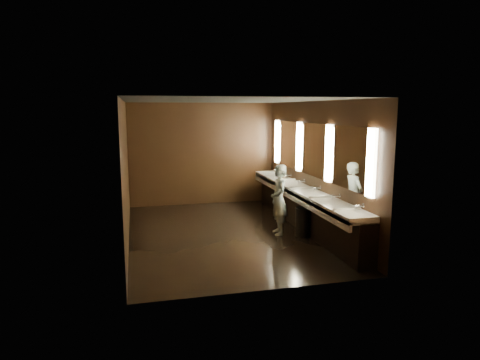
# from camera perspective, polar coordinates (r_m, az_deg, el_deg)

# --- Properties ---
(floor) EXTENTS (6.00, 6.00, 0.00)m
(floor) POSITION_cam_1_polar(r_m,az_deg,el_deg) (9.24, -2.01, -7.10)
(floor) COLOR black
(floor) RESTS_ON ground
(ceiling) EXTENTS (4.00, 6.00, 0.02)m
(ceiling) POSITION_cam_1_polar(r_m,az_deg,el_deg) (8.86, -2.12, 10.53)
(ceiling) COLOR #2D2D2B
(ceiling) RESTS_ON wall_back
(wall_back) EXTENTS (4.00, 0.02, 2.80)m
(wall_back) POSITION_cam_1_polar(r_m,az_deg,el_deg) (11.88, -5.05, 3.47)
(wall_back) COLOR black
(wall_back) RESTS_ON floor
(wall_front) EXTENTS (4.00, 0.02, 2.80)m
(wall_front) POSITION_cam_1_polar(r_m,az_deg,el_deg) (6.08, 3.77, -2.27)
(wall_front) COLOR black
(wall_front) RESTS_ON floor
(wall_left) EXTENTS (0.02, 6.00, 2.80)m
(wall_left) POSITION_cam_1_polar(r_m,az_deg,el_deg) (8.76, -14.97, 1.04)
(wall_left) COLOR black
(wall_left) RESTS_ON floor
(wall_right) EXTENTS (0.02, 6.00, 2.80)m
(wall_right) POSITION_cam_1_polar(r_m,az_deg,el_deg) (9.55, 9.77, 1.91)
(wall_right) COLOR black
(wall_right) RESTS_ON floor
(sink_counter) EXTENTS (0.55, 5.40, 1.01)m
(sink_counter) POSITION_cam_1_polar(r_m,az_deg,el_deg) (9.63, 8.49, -3.46)
(sink_counter) COLOR black
(sink_counter) RESTS_ON floor
(mirror_band) EXTENTS (0.06, 5.03, 1.15)m
(mirror_band) POSITION_cam_1_polar(r_m,az_deg,el_deg) (9.51, 9.72, 4.00)
(mirror_band) COLOR #FFF6CB
(mirror_band) RESTS_ON wall_right
(person) EXTENTS (0.39, 0.56, 1.49)m
(person) POSITION_cam_1_polar(r_m,az_deg,el_deg) (9.06, 5.21, -2.62)
(person) COLOR #98BCE3
(person) RESTS_ON floor
(trash_bin) EXTENTS (0.40, 0.40, 0.60)m
(trash_bin) POSITION_cam_1_polar(r_m,az_deg,el_deg) (9.08, 8.58, -5.55)
(trash_bin) COLOR black
(trash_bin) RESTS_ON floor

